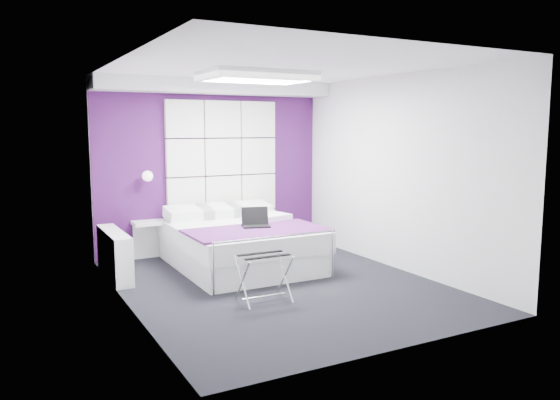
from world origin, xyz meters
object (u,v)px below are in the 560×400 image
at_px(wall_lamp, 147,176).
at_px(luggage_rack, 264,278).
at_px(radiator, 115,254).
at_px(nightstand, 149,223).
at_px(laptop, 254,222).
at_px(bed, 240,244).

xyz_separation_m(wall_lamp, luggage_rack, (0.61, -2.53, -0.96)).
height_order(radiator, nightstand, radiator).
distance_m(radiator, laptop, 1.84).
bearing_deg(laptop, wall_lamp, 144.80).
height_order(wall_lamp, laptop, wall_lamp).
distance_m(radiator, nightstand, 0.99).
bearing_deg(laptop, bed, 118.30).
distance_m(bed, luggage_rack, 1.60).
height_order(luggage_rack, laptop, laptop).
relative_size(radiator, luggage_rack, 2.24).
height_order(bed, luggage_rack, bed).
bearing_deg(laptop, nightstand, 145.80).
height_order(radiator, luggage_rack, radiator).
xyz_separation_m(wall_lamp, bed, (1.00, -0.99, -0.90)).
relative_size(bed, luggage_rack, 4.00).
distance_m(wall_lamp, luggage_rack, 2.78).
bearing_deg(luggage_rack, wall_lamp, 104.39).
xyz_separation_m(nightstand, luggage_rack, (0.61, -2.49, -0.28)).
bearing_deg(laptop, radiator, 177.62).
height_order(bed, laptop, laptop).
bearing_deg(bed, wall_lamp, 135.38).
xyz_separation_m(bed, nightstand, (-1.01, 0.95, 0.23)).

